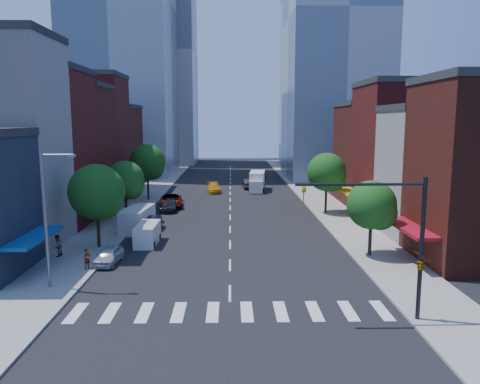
{
  "coord_description": "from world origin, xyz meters",
  "views": [
    {
      "loc": [
        0.07,
        -29.07,
        11.14
      ],
      "look_at": [
        0.88,
        10.88,
        5.0
      ],
      "focal_mm": 35.0,
      "sensor_mm": 36.0,
      "label": 1
    }
  ],
  "objects_px": {
    "traffic_car_oncoming": "(248,184)",
    "traffic_car_far": "(261,174)",
    "cargo_van_near": "(147,234)",
    "pedestrian_near": "(87,259)",
    "cargo_van_far": "(137,220)",
    "pedestrian_far": "(57,246)",
    "parked_car_front": "(109,255)",
    "parked_car_third": "(171,201)",
    "taxi": "(214,188)",
    "box_truck": "(257,182)",
    "parked_car_rear": "(170,206)",
    "parked_car_second": "(149,224)"
  },
  "relations": [
    {
      "from": "parked_car_rear",
      "to": "pedestrian_near",
      "type": "distance_m",
      "value": 23.42
    },
    {
      "from": "cargo_van_far",
      "to": "pedestrian_far",
      "type": "bearing_deg",
      "value": -109.88
    },
    {
      "from": "parked_car_third",
      "to": "traffic_car_far",
      "type": "height_order",
      "value": "parked_car_third"
    },
    {
      "from": "cargo_van_far",
      "to": "traffic_car_oncoming",
      "type": "relative_size",
      "value": 1.21
    },
    {
      "from": "parked_car_third",
      "to": "parked_car_second",
      "type": "bearing_deg",
      "value": -99.0
    },
    {
      "from": "traffic_car_oncoming",
      "to": "box_truck",
      "type": "bearing_deg",
      "value": 114.64
    },
    {
      "from": "box_truck",
      "to": "traffic_car_far",
      "type": "bearing_deg",
      "value": 90.18
    },
    {
      "from": "parked_car_front",
      "to": "taxi",
      "type": "height_order",
      "value": "taxi"
    },
    {
      "from": "cargo_van_near",
      "to": "pedestrian_far",
      "type": "height_order",
      "value": "pedestrian_far"
    },
    {
      "from": "parked_car_third",
      "to": "box_truck",
      "type": "height_order",
      "value": "box_truck"
    },
    {
      "from": "taxi",
      "to": "pedestrian_near",
      "type": "xyz_separation_m",
      "value": [
        -8.1,
        -38.42,
        0.2
      ]
    },
    {
      "from": "parked_car_third",
      "to": "taxi",
      "type": "bearing_deg",
      "value": 61.45
    },
    {
      "from": "cargo_van_far",
      "to": "box_truck",
      "type": "relative_size",
      "value": 0.76
    },
    {
      "from": "parked_car_rear",
      "to": "box_truck",
      "type": "relative_size",
      "value": 0.61
    },
    {
      "from": "parked_car_rear",
      "to": "pedestrian_near",
      "type": "bearing_deg",
      "value": -97.93
    },
    {
      "from": "traffic_car_oncoming",
      "to": "parked_car_front",
      "type": "bearing_deg",
      "value": 69.43
    },
    {
      "from": "traffic_car_oncoming",
      "to": "parked_car_second",
      "type": "bearing_deg",
      "value": 65.93
    },
    {
      "from": "parked_car_front",
      "to": "traffic_car_far",
      "type": "height_order",
      "value": "traffic_car_far"
    },
    {
      "from": "taxi",
      "to": "pedestrian_near",
      "type": "height_order",
      "value": "pedestrian_near"
    },
    {
      "from": "parked_car_second",
      "to": "parked_car_third",
      "type": "distance_m",
      "value": 13.34
    },
    {
      "from": "cargo_van_near",
      "to": "taxi",
      "type": "distance_m",
      "value": 31.34
    },
    {
      "from": "parked_car_front",
      "to": "traffic_car_oncoming",
      "type": "xyz_separation_m",
      "value": [
        12.5,
        40.85,
        0.13
      ]
    },
    {
      "from": "cargo_van_near",
      "to": "traffic_car_far",
      "type": "bearing_deg",
      "value": 75.35
    },
    {
      "from": "cargo_van_near",
      "to": "pedestrian_far",
      "type": "relative_size",
      "value": 2.46
    },
    {
      "from": "taxi",
      "to": "box_truck",
      "type": "distance_m",
      "value": 7.12
    },
    {
      "from": "taxi",
      "to": "pedestrian_near",
      "type": "relative_size",
      "value": 3.22
    },
    {
      "from": "parked_car_third",
      "to": "taxi",
      "type": "height_order",
      "value": "parked_car_third"
    },
    {
      "from": "pedestrian_far",
      "to": "pedestrian_near",
      "type": "bearing_deg",
      "value": 57.91
    },
    {
      "from": "parked_car_rear",
      "to": "taxi",
      "type": "relative_size",
      "value": 0.96
    },
    {
      "from": "traffic_car_far",
      "to": "parked_car_second",
      "type": "bearing_deg",
      "value": 73.68
    },
    {
      "from": "cargo_van_far",
      "to": "parked_car_third",
      "type": "bearing_deg",
      "value": 88.58
    },
    {
      "from": "cargo_van_near",
      "to": "parked_car_third",
      "type": "bearing_deg",
      "value": 91.16
    },
    {
      "from": "cargo_van_near",
      "to": "cargo_van_far",
      "type": "bearing_deg",
      "value": 111.32
    },
    {
      "from": "cargo_van_far",
      "to": "pedestrian_far",
      "type": "relative_size",
      "value": 3.23
    },
    {
      "from": "cargo_van_near",
      "to": "pedestrian_near",
      "type": "xyz_separation_m",
      "value": [
        -3.17,
        -7.47,
        -0.02
      ]
    },
    {
      "from": "parked_car_front",
      "to": "cargo_van_near",
      "type": "relative_size",
      "value": 0.88
    },
    {
      "from": "parked_car_rear",
      "to": "traffic_car_far",
      "type": "xyz_separation_m",
      "value": [
        13.53,
        33.41,
        0.07
      ]
    },
    {
      "from": "cargo_van_near",
      "to": "traffic_car_far",
      "type": "relative_size",
      "value": 1.0
    },
    {
      "from": "traffic_car_oncoming",
      "to": "traffic_car_far",
      "type": "bearing_deg",
      "value": -105.75
    },
    {
      "from": "parked_car_third",
      "to": "pedestrian_far",
      "type": "bearing_deg",
      "value": -112.34
    },
    {
      "from": "traffic_car_far",
      "to": "traffic_car_oncoming",
      "type": "bearing_deg",
      "value": 79.42
    },
    {
      "from": "cargo_van_far",
      "to": "pedestrian_far",
      "type": "distance_m",
      "value": 10.45
    },
    {
      "from": "cargo_van_near",
      "to": "traffic_car_oncoming",
      "type": "height_order",
      "value": "cargo_van_near"
    },
    {
      "from": "cargo_van_near",
      "to": "pedestrian_near",
      "type": "distance_m",
      "value": 8.11
    },
    {
      "from": "parked_car_second",
      "to": "cargo_van_far",
      "type": "relative_size",
      "value": 0.79
    },
    {
      "from": "pedestrian_near",
      "to": "parked_car_rear",
      "type": "bearing_deg",
      "value": 25.84
    },
    {
      "from": "pedestrian_far",
      "to": "parked_car_third",
      "type": "bearing_deg",
      "value": 175.99
    },
    {
      "from": "cargo_van_near",
      "to": "cargo_van_far",
      "type": "relative_size",
      "value": 0.76
    },
    {
      "from": "traffic_car_oncoming",
      "to": "traffic_car_far",
      "type": "xyz_separation_m",
      "value": [
        3.04,
        14.05,
        -0.04
      ]
    },
    {
      "from": "parked_car_front",
      "to": "cargo_van_far",
      "type": "bearing_deg",
      "value": 93.76
    }
  ]
}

